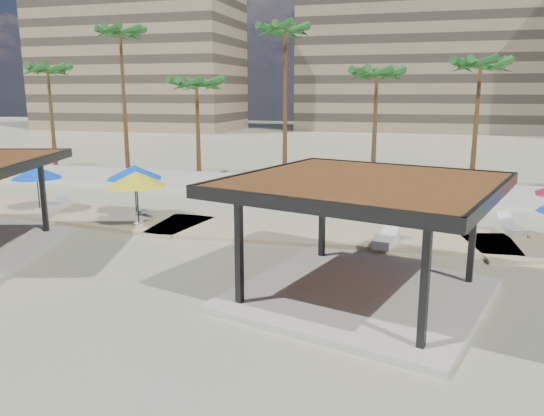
{
  "coord_description": "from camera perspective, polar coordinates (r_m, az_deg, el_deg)",
  "views": [
    {
      "loc": [
        6.17,
        -15.83,
        6.33
      ],
      "look_at": [
        -0.11,
        5.81,
        1.4
      ],
      "focal_mm": 35.0,
      "sensor_mm": 36.0,
      "label": 1
    }
  ],
  "objects": [
    {
      "name": "promenade",
      "position": [
        24.67,
        5.92,
        -2.45
      ],
      "size": [
        44.45,
        7.97,
        0.24
      ],
      "color": "#C6B284",
      "rests_on": "ground"
    },
    {
      "name": "palm_e",
      "position": [
        34.38,
        11.2,
        13.54
      ],
      "size": [
        3.0,
        3.0,
        8.29
      ],
      "color": "brown",
      "rests_on": "ground"
    },
    {
      "name": "building_mid",
      "position": [
        94.19,
        15.47,
        16.76
      ],
      "size": [
        38.0,
        16.0,
        30.4
      ],
      "color": "#847259",
      "rests_on": "ground"
    },
    {
      "name": "building_west",
      "position": [
        97.09,
        -14.3,
        17.27
      ],
      "size": [
        34.0,
        16.0,
        32.4
      ],
      "color": "#937F60",
      "rests_on": "ground"
    },
    {
      "name": "lounger_b",
      "position": [
        22.52,
        12.21,
        -3.28
      ],
      "size": [
        1.01,
        2.19,
        0.8
      ],
      "rotation": [
        0.0,
        0.0,
        1.41
      ],
      "color": "silver",
      "rests_on": "promenade"
    },
    {
      "name": "umbrella_f",
      "position": [
        27.75,
        -14.6,
        3.75
      ],
      "size": [
        3.06,
        3.06,
        2.55
      ],
      "rotation": [
        0.0,
        0.0,
        0.07
      ],
      "color": "beige",
      "rests_on": "promenade"
    },
    {
      "name": "palm_a",
      "position": [
        43.64,
        -22.97,
        13.18
      ],
      "size": [
        3.0,
        3.0,
        8.82
      ],
      "color": "brown",
      "rests_on": "ground"
    },
    {
      "name": "lounger_a",
      "position": [
        31.07,
        -21.95,
        0.36
      ],
      "size": [
        1.12,
        2.06,
        0.74
      ],
      "rotation": [
        0.0,
        0.0,
        1.84
      ],
      "color": "silver",
      "rests_on": "promenade"
    },
    {
      "name": "palm_b",
      "position": [
        40.67,
        -15.99,
        17.09
      ],
      "size": [
        3.0,
        3.0,
        11.31
      ],
      "color": "brown",
      "rests_on": "ground"
    },
    {
      "name": "umbrella_b",
      "position": [
        25.47,
        -14.38,
        3.04
      ],
      "size": [
        2.97,
        2.97,
        2.56
      ],
      "rotation": [
        0.0,
        0.0,
        -0.03
      ],
      "color": "beige",
      "rests_on": "promenade"
    },
    {
      "name": "palm_f",
      "position": [
        34.57,
        21.51,
        13.69
      ],
      "size": [
        3.0,
        3.0,
        8.77
      ],
      "color": "brown",
      "rests_on": "ground"
    },
    {
      "name": "lounger_c",
      "position": [
        26.06,
        24.23,
        -2.0
      ],
      "size": [
        1.12,
        2.12,
        0.76
      ],
      "rotation": [
        0.0,
        0.0,
        1.82
      ],
      "color": "silver",
      "rests_on": "promenade"
    },
    {
      "name": "palm_c",
      "position": [
        37.16,
        -8.11,
        12.72
      ],
      "size": [
        3.0,
        3.0,
        7.73
      ],
      "color": "brown",
      "rests_on": "ground"
    },
    {
      "name": "pavilion_central",
      "position": [
        16.45,
        9.72,
        -2.12
      ],
      "size": [
        9.25,
        9.25,
        3.81
      ],
      "rotation": [
        0.0,
        0.0,
        -0.27
      ],
      "color": "beige",
      "rests_on": "ground"
    },
    {
      "name": "umbrella_a",
      "position": [
        30.51,
        -24.01,
        3.5
      ],
      "size": [
        3.09,
        3.09,
        2.35
      ],
      "rotation": [
        0.0,
        0.0,
        0.19
      ],
      "color": "beige",
      "rests_on": "promenade"
    },
    {
      "name": "boundary_wall",
      "position": [
        32.92,
        5.14,
        2.27
      ],
      "size": [
        56.0,
        0.3,
        1.2
      ],
      "primitive_type": "cube",
      "color": "silver",
      "rests_on": "ground"
    },
    {
      "name": "ground",
      "position": [
        18.13,
        -4.84,
        -8.14
      ],
      "size": [
        200.0,
        200.0,
        0.0
      ],
      "primitive_type": "plane",
      "color": "tan",
      "rests_on": "ground"
    },
    {
      "name": "palm_d",
      "position": [
        36.09,
        1.46,
        17.91
      ],
      "size": [
        3.0,
        3.0,
        11.11
      ],
      "color": "brown",
      "rests_on": "ground"
    }
  ]
}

